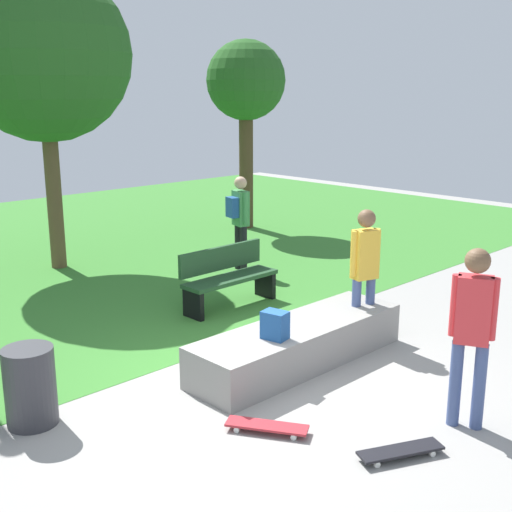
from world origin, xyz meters
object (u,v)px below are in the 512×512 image
object	(u,v)px
tree_young_birch	(43,55)
trash_bin	(30,386)
tree_leaning_ash	(246,85)
park_bench_far_left	(228,276)
backpack_on_ledge	(275,325)
skateboard_spare	(401,451)
skater_watching	(365,265)
skateboard_by_ledge	(267,426)
concrete_ledge	(299,343)
pedestrian_with_backpack	(240,215)
skater_performing_trick	(472,324)

from	to	relation	value
tree_young_birch	trash_bin	distance (m)	7.01
tree_leaning_ash	tree_young_birch	bearing A→B (deg)	-177.10
park_bench_far_left	tree_leaning_ash	bearing A→B (deg)	44.05
backpack_on_ledge	skateboard_spare	bearing A→B (deg)	157.41
backpack_on_ledge	trash_bin	world-z (taller)	backpack_on_ledge
skater_watching	skateboard_spare	size ratio (longest dim) A/B	2.17
skateboard_by_ledge	tree_young_birch	distance (m)	8.11
backpack_on_ledge	trash_bin	size ratio (longest dim) A/B	0.40
concrete_ledge	tree_young_birch	bearing A→B (deg)	89.31
park_bench_far_left	tree_young_birch	xyz separation A→B (m)	(-0.74, 3.91, 3.33)
tree_young_birch	trash_bin	size ratio (longest dim) A/B	6.76
skateboard_spare	pedestrian_with_backpack	bearing A→B (deg)	60.07
skateboard_by_ledge	skateboard_spare	bearing A→B (deg)	-64.55
skater_watching	trash_bin	xyz separation A→B (m)	(-4.14, 0.91, -0.63)
backpack_on_ledge	tree_young_birch	size ratio (longest dim) A/B	0.06
concrete_ledge	park_bench_far_left	distance (m)	2.37
skater_performing_trick	tree_leaning_ash	world-z (taller)	tree_leaning_ash
tree_leaning_ash	backpack_on_ledge	bearing A→B (deg)	-131.12
skateboard_spare	tree_leaning_ash	world-z (taller)	tree_leaning_ash
concrete_ledge	tree_young_birch	size ratio (longest dim) A/B	0.55
skateboard_by_ledge	tree_young_birch	world-z (taller)	tree_young_birch
skater_performing_trick	skateboard_by_ledge	world-z (taller)	skater_performing_trick
skater_performing_trick	tree_leaning_ash	distance (m)	10.21
backpack_on_ledge	skater_performing_trick	distance (m)	2.17
park_bench_far_left	concrete_ledge	bearing A→B (deg)	-110.32
skater_performing_trick	tree_young_birch	xyz separation A→B (m)	(0.05, 8.29, 2.75)
skater_performing_trick	tree_leaning_ash	size ratio (longest dim) A/B	0.41
concrete_ledge	skateboard_spare	size ratio (longest dim) A/B	3.67
pedestrian_with_backpack	skateboard_by_ledge	bearing A→B (deg)	-130.17
skater_performing_trick	skateboard_spare	size ratio (longest dim) A/B	2.22
park_bench_far_left	tree_young_birch	distance (m)	5.19
skater_performing_trick	park_bench_far_left	size ratio (longest dim) A/B	1.12
skateboard_by_ledge	backpack_on_ledge	bearing A→B (deg)	40.81
park_bench_far_left	tree_young_birch	world-z (taller)	tree_young_birch
skater_watching	tree_young_birch	world-z (taller)	tree_young_birch
tree_young_birch	concrete_ledge	bearing A→B (deg)	-90.69
concrete_ledge	tree_young_birch	distance (m)	7.08
trash_bin	pedestrian_with_backpack	bearing A→B (deg)	27.42
pedestrian_with_backpack	tree_leaning_ash	bearing A→B (deg)	45.00
skater_performing_trick	pedestrian_with_backpack	bearing A→B (deg)	68.04
skater_watching	tree_leaning_ash	bearing A→B (deg)	58.33
tree_young_birch	skateboard_by_ledge	bearing A→B (deg)	-102.30
tree_leaning_ash	trash_bin	distance (m)	10.27
concrete_ledge	skater_performing_trick	bearing A→B (deg)	-89.42
concrete_ledge	pedestrian_with_backpack	bearing A→B (deg)	56.88
trash_bin	pedestrian_with_backpack	size ratio (longest dim) A/B	0.46
skater_performing_trick	pedestrian_with_backpack	distance (m)	6.22
backpack_on_ledge	pedestrian_with_backpack	bearing A→B (deg)	-49.85
skateboard_by_ledge	skateboard_spare	xyz separation A→B (m)	(0.55, -1.15, 0.00)
skateboard_spare	pedestrian_with_backpack	distance (m)	6.60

